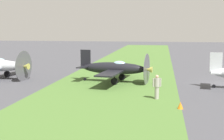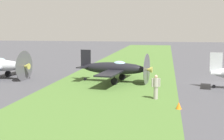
% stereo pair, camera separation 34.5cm
% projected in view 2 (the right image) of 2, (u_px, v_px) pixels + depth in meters
% --- Properties ---
extents(grass_verge, '(120.00, 11.00, 0.01)m').
position_uv_depth(grass_verge, '(116.00, 81.00, 30.31)').
color(grass_verge, '#476B2D').
rests_on(grass_verge, ground).
extents(airplane_wingman, '(8.68, 6.89, 3.07)m').
position_uv_depth(airplane_wingman, '(115.00, 68.00, 29.65)').
color(airplane_wingman, black).
rests_on(airplane_wingman, ground).
extents(ground_crew_chief, '(0.38, 0.61, 1.73)m').
position_uv_depth(ground_crew_chief, '(156.00, 86.00, 22.76)').
color(ground_crew_chief, '#9E998E').
rests_on(ground_crew_chief, ground).
extents(runway_marker_cone, '(0.36, 0.36, 0.44)m').
position_uv_depth(runway_marker_cone, '(179.00, 106.00, 20.12)').
color(runway_marker_cone, orange).
rests_on(runway_marker_cone, ground).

